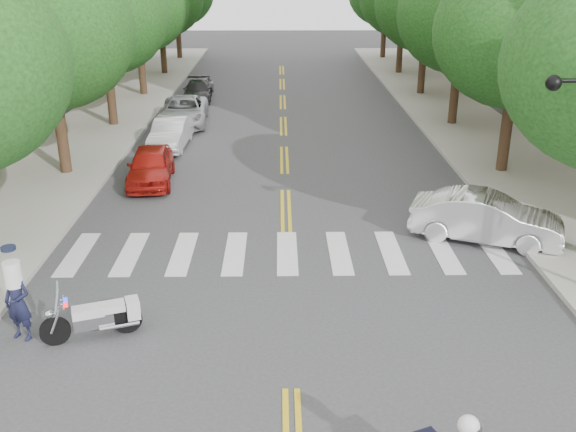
{
  "coord_description": "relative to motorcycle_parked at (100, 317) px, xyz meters",
  "views": [
    {
      "loc": [
        -0.21,
        -10.75,
        8.13
      ],
      "look_at": [
        0.02,
        6.2,
        1.3
      ],
      "focal_mm": 40.0,
      "sensor_mm": 36.0,
      "label": 1
    }
  ],
  "objects": [
    {
      "name": "parked_car_e",
      "position": [
        -0.86,
        28.27,
        0.09
      ],
      "size": [
        1.43,
        3.5,
        1.19
      ],
      "primitive_type": "imported",
      "rotation": [
        0.0,
        0.0,
        -0.01
      ],
      "color": "gray",
      "rests_on": "ground"
    },
    {
      "name": "parked_car_c",
      "position": [
        -0.86,
        20.4,
        0.2
      ],
      "size": [
        2.62,
        5.22,
        1.42
      ],
      "primitive_type": "imported",
      "rotation": [
        0.0,
        0.0,
        0.05
      ],
      "color": "#A2A3A9",
      "rests_on": "ground"
    },
    {
      "name": "ground",
      "position": [
        4.34,
        -2.05,
        -0.51
      ],
      "size": [
        140.0,
        140.0,
        0.0
      ],
      "primitive_type": "plane",
      "color": "#38383A",
      "rests_on": "ground"
    },
    {
      "name": "motorcycle_parked",
      "position": [
        0.0,
        0.0,
        0.0
      ],
      "size": [
        2.2,
        1.04,
        1.47
      ],
      "rotation": [
        0.0,
        0.0,
        1.9
      ],
      "color": "black",
      "rests_on": "ground"
    },
    {
      "name": "convertible",
      "position": [
        10.45,
        5.29,
        0.24
      ],
      "size": [
        4.8,
        3.16,
        1.49
      ],
      "primitive_type": "imported",
      "rotation": [
        0.0,
        0.0,
        1.19
      ],
      "color": "silver",
      "rests_on": "ground"
    },
    {
      "name": "parked_car_a",
      "position": [
        -0.86,
        10.95,
        0.19
      ],
      "size": [
        1.99,
        4.22,
        1.4
      ],
      "primitive_type": "imported",
      "rotation": [
        0.0,
        0.0,
        0.09
      ],
      "color": "#AA1812",
      "rests_on": "ground"
    },
    {
      "name": "officer_standing",
      "position": [
        -1.79,
        -0.05,
        0.42
      ],
      "size": [
        0.79,
        0.66,
        1.86
      ],
      "primitive_type": "imported",
      "rotation": [
        0.0,
        0.0,
        -0.36
      ],
      "color": "#161833",
      "rests_on": "ground"
    },
    {
      "name": "tree_r_2",
      "position": [
        13.14,
        19.95,
        5.04
      ],
      "size": [
        6.4,
        6.4,
        8.45
      ],
      "color": "#382316",
      "rests_on": "ground"
    },
    {
      "name": "tree_l_2",
      "position": [
        -4.46,
        19.95,
        5.04
      ],
      "size": [
        6.4,
        6.4,
        8.45
      ],
      "color": "#382316",
      "rests_on": "ground"
    },
    {
      "name": "parked_car_b",
      "position": [
        -0.86,
        15.95,
        0.17
      ],
      "size": [
        1.6,
        4.19,
        1.36
      ],
      "primitive_type": "imported",
      "rotation": [
        0.0,
        0.0,
        -0.04
      ],
      "color": "silver",
      "rests_on": "ground"
    },
    {
      "name": "tree_r_3",
      "position": [
        13.14,
        27.95,
        5.04
      ],
      "size": [
        6.4,
        6.4,
        8.45
      ],
      "color": "#382316",
      "rests_on": "ground"
    },
    {
      "name": "tree_l_3",
      "position": [
        -4.46,
        27.95,
        5.04
      ],
      "size": [
        6.4,
        6.4,
        8.45
      ],
      "color": "#382316",
      "rests_on": "ground"
    },
    {
      "name": "tree_l_1",
      "position": [
        -4.46,
        11.95,
        5.04
      ],
      "size": [
        6.4,
        6.4,
        8.45
      ],
      "color": "#382316",
      "rests_on": "ground"
    },
    {
      "name": "tree_r_1",
      "position": [
        13.14,
        11.95,
        5.04
      ],
      "size": [
        6.4,
        6.4,
        8.45
      ],
      "color": "#382316",
      "rests_on": "ground"
    },
    {
      "name": "sidewalk_right",
      "position": [
        13.84,
        19.95,
        -0.43
      ],
      "size": [
        5.0,
        60.0,
        0.15
      ],
      "primitive_type": "cube",
      "color": "#9E9991",
      "rests_on": "ground"
    },
    {
      "name": "sidewalk_left",
      "position": [
        -5.16,
        19.95,
        -0.43
      ],
      "size": [
        5.0,
        60.0,
        0.15
      ],
      "primitive_type": "cube",
      "color": "#9E9991",
      "rests_on": "ground"
    },
    {
      "name": "parked_car_d",
      "position": [
        -0.86,
        26.45,
        0.09
      ],
      "size": [
        1.96,
        4.24,
        1.2
      ],
      "primitive_type": "imported",
      "rotation": [
        0.0,
        0.0,
        0.07
      ],
      "color": "black",
      "rests_on": "ground"
    }
  ]
}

